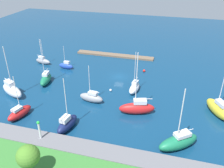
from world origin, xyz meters
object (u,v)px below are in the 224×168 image
Objects in this scene: sailboat_blue_far_south at (66,66)px; sailboat_gray_west_end at (91,97)px; sailboat_gray_far_north at (43,61)px; sailboat_green_lone_south at (179,142)px; sailboat_navy_lone_north at (67,123)px; mooring_buoy_white at (111,90)px; mooring_buoy_red at (144,71)px; sailboat_white_near_pier at (12,90)px; sailboat_green_inner_mooring at (46,79)px; park_tree_west at (28,156)px; pier_dock at (115,55)px; sailboat_red_center_basin at (137,108)px; sailboat_yellow_outer_mooring at (218,109)px; sailboat_white_by_breakwater at (134,88)px; sailboat_red_mid_basin at (20,113)px; harbor_beacon at (39,128)px.

sailboat_gray_west_end is (-13.65, 15.36, 0.15)m from sailboat_blue_far_south.
sailboat_green_lone_south is at bearing -23.16° from sailboat_gray_far_north.
sailboat_navy_lone_north is (-12.47, 25.98, 0.28)m from sailboat_blue_far_south.
sailboat_green_lone_south is at bearing 136.64° from mooring_buoy_white.
sailboat_navy_lone_north is at bearing 70.54° from mooring_buoy_red.
sailboat_green_inner_mooring is at bearing 85.49° from sailboat_white_near_pier.
mooring_buoy_red is (-24.30, -13.84, -0.84)m from sailboat_green_inner_mooring.
sailboat_gray_far_north is at bearing -62.11° from park_tree_west.
sailboat_blue_far_south is at bearing 0.08° from sailboat_gray_far_north.
sailboat_green_inner_mooring is 1.35× the size of sailboat_gray_west_end.
sailboat_navy_lone_north reaches higher than sailboat_gray_west_end.
sailboat_green_lone_south is at bearing 119.33° from pier_dock.
sailboat_red_center_basin is 12.23m from sailboat_green_lone_south.
sailboat_blue_far_south is 19.17m from mooring_buoy_white.
park_tree_west is 0.39× the size of sailboat_red_center_basin.
sailboat_green_inner_mooring is at bearing 49.72° from sailboat_navy_lone_north.
sailboat_yellow_outer_mooring is 27.88m from sailboat_gray_west_end.
park_tree_west is 32.45m from sailboat_white_by_breakwater.
sailboat_red_center_basin is 21.27m from mooring_buoy_red.
sailboat_navy_lone_north reaches higher than pier_dock.
sailboat_gray_far_north is 0.58× the size of sailboat_red_center_basin.
sailboat_red_mid_basin is 0.78× the size of sailboat_green_lone_south.
sailboat_blue_far_south reaches higher than mooring_buoy_red.
park_tree_west is 23.60m from sailboat_gray_west_end.
sailboat_red_center_basin reaches higher than park_tree_west.
sailboat_red_mid_basin is at bearing -39.28° from sailboat_green_lone_south.
harbor_beacon is at bearing 72.44° from mooring_buoy_white.
park_tree_west is at bearing -6.64° from sailboat_green_lone_south.
sailboat_white_by_breakwater is at bearing 86.97° from mooring_buoy_red.
harbor_beacon is 0.28× the size of sailboat_yellow_outer_mooring.
sailboat_navy_lone_north reaches higher than sailboat_white_by_breakwater.
sailboat_green_inner_mooring is 21.17m from sailboat_navy_lone_north.
sailboat_red_mid_basin is at bearing -2.69° from sailboat_green_inner_mooring.
sailboat_green_lone_south is (-22.12, 39.37, 1.08)m from pier_dock.
sailboat_blue_far_south is at bearing 161.21° from sailboat_green_inner_mooring.
sailboat_yellow_outer_mooring reaches higher than sailboat_gray_far_north.
pier_dock is 2.17× the size of sailboat_green_lone_south.
sailboat_green_lone_south is (-39.39, 7.61, -0.23)m from sailboat_white_near_pier.
sailboat_red_mid_basin is at bearing 94.94° from sailboat_navy_lone_north.
sailboat_red_center_basin is 11.23m from sailboat_gray_west_end.
sailboat_red_center_basin is at bearing 21.28° from sailboat_white_by_breakwater.
sailboat_white_near_pier is at bearing 37.28° from mooring_buoy_red.
sailboat_yellow_outer_mooring is (-29.91, 26.86, 1.26)m from pier_dock.
sailboat_blue_far_south is 0.78× the size of sailboat_gray_west_end.
pier_dock is 2.07× the size of sailboat_white_near_pier.
sailboat_yellow_outer_mooring is 17.22m from sailboat_red_center_basin.
sailboat_blue_far_south is (9.77, -31.20, -2.53)m from harbor_beacon.
mooring_buoy_red is (-28.80, -21.93, -1.21)m from sailboat_white_near_pier.
sailboat_white_near_pier is at bearing 58.22° from sailboat_red_mid_basin.
mooring_buoy_red is at bearing 108.07° from sailboat_green_inner_mooring.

